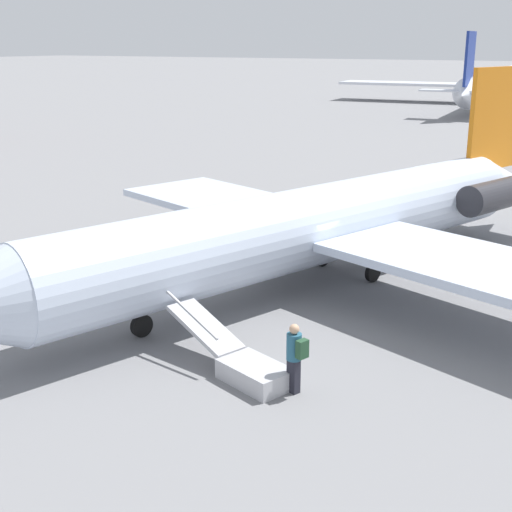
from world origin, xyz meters
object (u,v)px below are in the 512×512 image
airplane_main (327,222)px  passenger (295,354)px  boarding_stairs (244,364)px  airplane_far_right (495,83)px

airplane_main → passenger: airplane_main is taller
boarding_stairs → airplane_main: bearing=-61.1°
airplane_main → boarding_stairs: 8.19m
airplane_main → passenger: (8.00, 2.76, -1.10)m
airplane_main → boarding_stairs: bearing=28.9°
airplane_far_right → boarding_stairs: size_ratio=12.83×
passenger → airplane_far_right: bearing=-62.0°
airplane_far_right → boarding_stairs: airplane_far_right is taller
airplane_far_right → airplane_main: bearing=-176.8°
boarding_stairs → airplane_far_right: bearing=-62.9°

